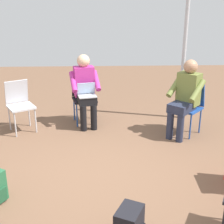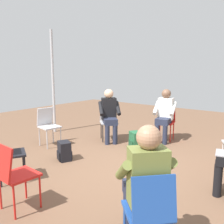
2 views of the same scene
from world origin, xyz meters
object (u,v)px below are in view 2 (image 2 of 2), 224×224
(chair_southeast, at_px, (149,209))
(chair_south, at_px, (13,172))
(chair_southwest, at_px, (6,150))
(person_in_white, at_px, (165,113))
(chair_northwest, at_px, (108,119))
(chair_north, at_px, (166,119))
(backpack_by_empty_chair, at_px, (136,141))
(person_in_olive, at_px, (145,180))
(person_in_black, at_px, (109,113))
(backpack_near_laptop_user, at_px, (64,152))
(chair_west, at_px, (48,124))

(chair_southeast, xyz_separation_m, chair_south, (-1.68, -0.30, 0.00))
(chair_southwest, bearing_deg, person_in_white, 103.60)
(chair_northwest, relative_size, chair_south, 1.00)
(chair_north, height_order, backpack_by_empty_chair, chair_north)
(person_in_olive, height_order, backpack_by_empty_chair, person_in_olive)
(chair_southeast, bearing_deg, chair_northwest, 86.97)
(chair_southwest, height_order, chair_south, same)
(chair_southeast, relative_size, chair_north, 1.00)
(person_in_black, bearing_deg, backpack_near_laptop_user, 47.11)
(chair_southeast, bearing_deg, chair_north, 66.81)
(person_in_olive, bearing_deg, chair_south, 148.06)
(person_in_black, relative_size, backpack_by_empty_chair, 3.44)
(chair_north, bearing_deg, chair_southeast, 101.71)
(person_in_white, distance_m, person_in_black, 1.30)
(chair_southeast, distance_m, chair_south, 1.70)
(chair_west, height_order, person_in_black, person_in_black)
(chair_west, bearing_deg, person_in_black, 149.98)
(chair_southwest, xyz_separation_m, chair_west, (-1.00, 1.56, 0.00))
(chair_northwest, bearing_deg, chair_west, 10.57)
(chair_south, xyz_separation_m, chair_north, (0.04, 4.01, 0.00))
(chair_south, height_order, person_in_olive, person_in_olive)
(backpack_near_laptop_user, bearing_deg, chair_southwest, -89.93)
(chair_southeast, relative_size, chair_west, 1.00)
(chair_southeast, distance_m, chair_north, 4.05)
(person_in_olive, bearing_deg, person_in_white, 66.32)
(chair_west, bearing_deg, backpack_by_empty_chair, 130.86)
(person_in_black, bearing_deg, person_in_white, 171.18)
(chair_southeast, distance_m, person_in_olive, 0.26)
(chair_southeast, xyz_separation_m, chair_north, (-1.63, 3.70, 0.00))
(chair_northwest, height_order, backpack_by_empty_chair, chair_northwest)
(backpack_by_empty_chair, bearing_deg, chair_southeast, -55.38)
(chair_southeast, bearing_deg, chair_south, 143.30)
(chair_south, height_order, backpack_by_empty_chair, chair_south)
(chair_southeast, height_order, person_in_white, person_in_white)
(chair_west, bearing_deg, person_in_olive, 74.81)
(person_in_olive, relative_size, person_in_black, 1.00)
(chair_southwest, relative_size, backpack_by_empty_chair, 2.36)
(chair_west, height_order, chair_north, same)
(person_in_white, xyz_separation_m, person_in_olive, (1.48, -3.43, 0.00))
(chair_north, bearing_deg, chair_west, 35.71)
(chair_southwest, distance_m, person_in_black, 2.67)
(backpack_by_empty_chair, bearing_deg, chair_west, -148.08)
(chair_southeast, height_order, backpack_by_empty_chair, chair_southeast)
(chair_southwest, height_order, chair_north, same)
(person_in_white, bearing_deg, chair_southeast, 102.21)
(person_in_white, bearing_deg, chair_northwest, 19.16)
(chair_southwest, bearing_deg, chair_south, 3.91)
(chair_north, xyz_separation_m, person_in_white, (0.03, -0.16, 0.20))
(chair_southeast, bearing_deg, backpack_near_laptop_user, 107.12)
(person_in_olive, bearing_deg, chair_southeast, -90.00)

